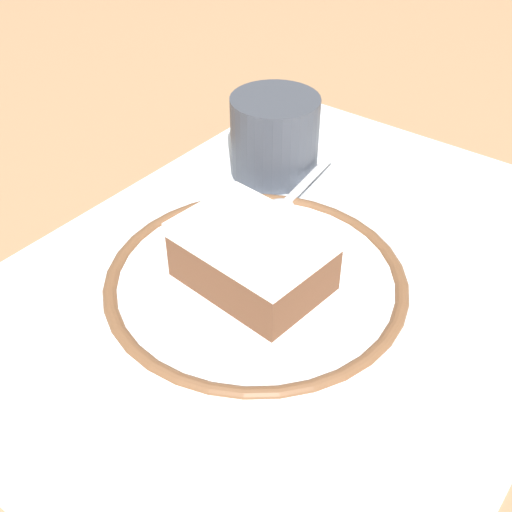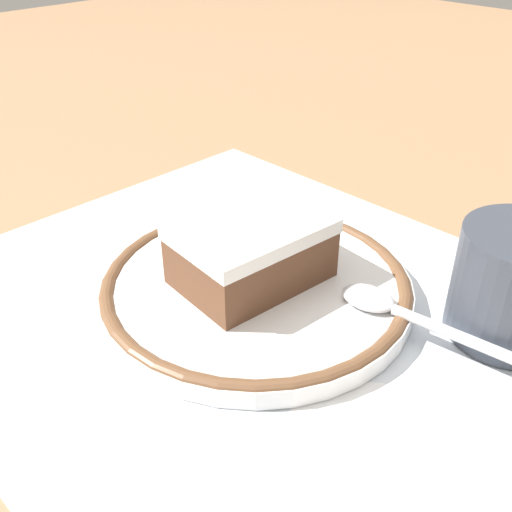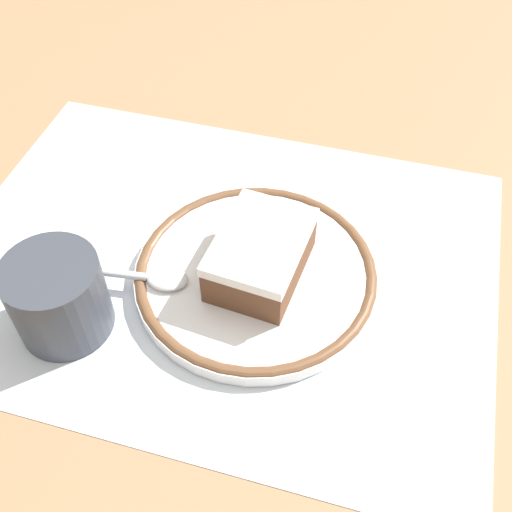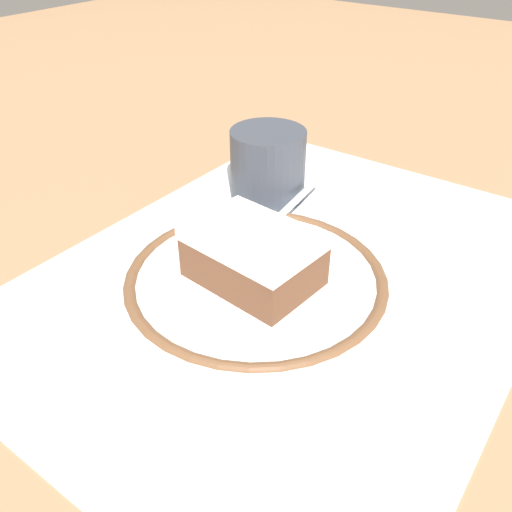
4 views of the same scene
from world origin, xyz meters
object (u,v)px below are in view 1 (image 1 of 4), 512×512
object	(u,v)px
plate	(256,283)
cup	(274,140)
cake_slice	(253,256)
napkin	(413,211)
spoon	(289,199)

from	to	relation	value
plate	cup	size ratio (longest dim) A/B	2.74
plate	cup	world-z (taller)	cup
cake_slice	cup	bearing A→B (deg)	-148.70
cake_slice	napkin	size ratio (longest dim) A/B	0.81
plate	napkin	bearing A→B (deg)	164.45
plate	spoon	world-z (taller)	spoon
spoon	napkin	world-z (taller)	spoon
plate	cake_slice	xyz separation A→B (m)	(0.00, 0.00, 0.03)
cake_slice	plate	bearing A→B (deg)	-174.05
napkin	plate	bearing A→B (deg)	-15.55
cup	spoon	bearing A→B (deg)	46.01
spoon	napkin	xyz separation A→B (m)	(-0.07, 0.08, -0.02)
plate	napkin	distance (m)	0.17
plate	cup	distance (m)	0.17
cake_slice	cup	distance (m)	0.17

